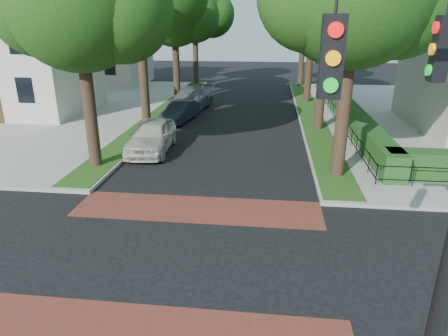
{
  "coord_description": "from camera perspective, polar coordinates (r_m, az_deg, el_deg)",
  "views": [
    {
      "loc": [
        2.47,
        -9.75,
        6.47
      ],
      "look_at": [
        0.95,
        3.33,
        1.6
      ],
      "focal_mm": 32.0,
      "sensor_mm": 36.0,
      "label": 1
    }
  ],
  "objects": [
    {
      "name": "tree_right_far",
      "position": [
        34.12,
        12.71,
        20.56
      ],
      "size": [
        7.25,
        6.23,
        9.74
      ],
      "color": "black",
      "rests_on": "sidewalk_ne"
    },
    {
      "name": "parked_car_middle",
      "position": [
        27.6,
        -6.3,
        8.05
      ],
      "size": [
        2.09,
        4.31,
        1.36
      ],
      "primitive_type": "imported",
      "rotation": [
        0.0,
        0.0,
        -0.16
      ],
      "color": "#1D232C",
      "rests_on": "ground"
    },
    {
      "name": "house_left_near",
      "position": [
        33.09,
        -27.36,
        15.66
      ],
      "size": [
        10.0,
        9.0,
        10.14
      ],
      "color": "beige",
      "rests_on": "sidewalk_nw"
    },
    {
      "name": "crosswalk_far",
      "position": [
        14.69,
        -3.77,
        -5.88
      ],
      "size": [
        9.0,
        2.2,
        0.01
      ],
      "primitive_type": "cube",
      "color": "maroon",
      "rests_on": "ground"
    },
    {
      "name": "ground",
      "position": [
        11.96,
        -6.55,
        -12.6
      ],
      "size": [
        120.0,
        120.0,
        0.0
      ],
      "primitive_type": "plane",
      "color": "black",
      "rests_on": "ground"
    },
    {
      "name": "tree_left_near",
      "position": [
        18.74,
        -19.66,
        21.64
      ],
      "size": [
        7.5,
        6.45,
        10.2
      ],
      "color": "black",
      "rests_on": "sidewalk_nw"
    },
    {
      "name": "fence_main_road",
      "position": [
        25.82,
        16.42,
        6.31
      ],
      "size": [
        0.06,
        18.0,
        0.9
      ],
      "primitive_type": null,
      "color": "black",
      "rests_on": "sidewalk_ne"
    },
    {
      "name": "house_left_far",
      "position": [
        45.47,
        -17.48,
        17.6
      ],
      "size": [
        10.0,
        9.0,
        10.14
      ],
      "color": "#B6B0A4",
      "rests_on": "sidewalk_nw"
    },
    {
      "name": "tree_left_far",
      "position": [
        34.88,
        -6.89,
        21.21
      ],
      "size": [
        7.0,
        6.02,
        9.86
      ],
      "color": "black",
      "rests_on": "sidewalk_nw"
    },
    {
      "name": "tree_left_back",
      "position": [
        43.71,
        -4.02,
        21.47
      ],
      "size": [
        7.75,
        6.66,
        10.44
      ],
      "color": "black",
      "rests_on": "sidewalk_nw"
    },
    {
      "name": "parked_car_front",
      "position": [
        21.19,
        -10.31,
        4.55
      ],
      "size": [
        2.21,
        5.03,
        1.68
      ],
      "primitive_type": "imported",
      "rotation": [
        0.0,
        0.0,
        0.04
      ],
      "color": "beige",
      "rests_on": "ground"
    },
    {
      "name": "tree_right_back",
      "position": [
        43.1,
        11.57,
        20.96
      ],
      "size": [
        7.5,
        6.45,
        10.2
      ],
      "color": "black",
      "rests_on": "sidewalk_ne"
    },
    {
      "name": "grass_strip_nw",
      "position": [
        30.57,
        -8.53,
        8.14
      ],
      "size": [
        1.6,
        29.8,
        0.02
      ],
      "primitive_type": "cube",
      "color": "#234714",
      "rests_on": "sidewalk_nw"
    },
    {
      "name": "grass_strip_ne",
      "position": [
        29.68,
        12.24,
        7.55
      ],
      "size": [
        1.6,
        29.8,
        0.02
      ],
      "primitive_type": "cube",
      "color": "#234714",
      "rests_on": "sidewalk_ne"
    },
    {
      "name": "hedge_main_road",
      "position": [
        25.94,
        18.2,
        6.53
      ],
      "size": [
        1.0,
        18.0,
        1.2
      ],
      "primitive_type": "cube",
      "color": "#153D16",
      "rests_on": "sidewalk_ne"
    },
    {
      "name": "parked_car_rear",
      "position": [
        31.07,
        -4.82,
        9.77
      ],
      "size": [
        3.12,
        6.05,
        1.68
      ],
      "primitive_type": "imported",
      "rotation": [
        0.0,
        0.0,
        -0.14
      ],
      "color": "slate",
      "rests_on": "ground"
    }
  ]
}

